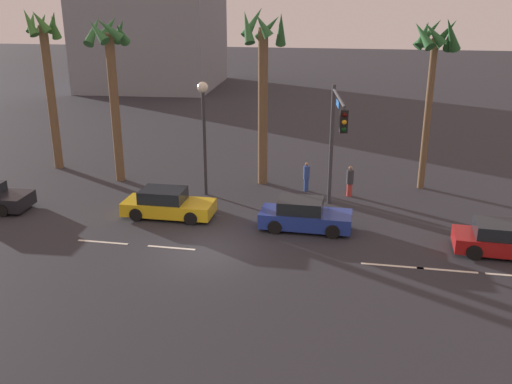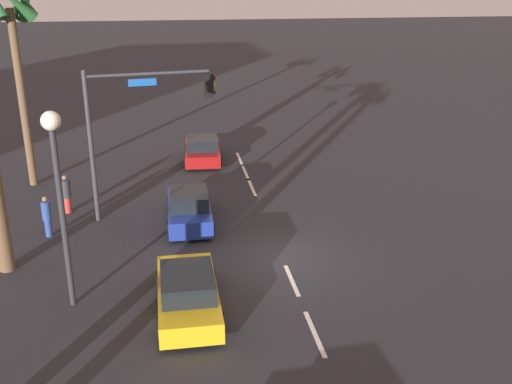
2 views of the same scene
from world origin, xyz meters
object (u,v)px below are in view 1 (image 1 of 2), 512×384
Objects in this scene: traffic_signal at (336,132)px; building_1 at (153,15)px; streetlamp at (204,117)px; palm_tree_2 at (111,66)px; car_0 at (304,216)px; pedestrian_0 at (307,176)px; car_3 at (167,204)px; pedestrian_1 at (350,181)px; car_1 at (502,240)px; palm_tree_3 at (263,67)px; palm_tree_1 at (46,61)px; palm_tree_0 at (434,55)px.

traffic_signal is 0.36× the size of building_1.
traffic_signal is 7.18m from streetlamp.
building_1 is (-11.58, 37.62, 1.91)m from palm_tree_2.
pedestrian_0 is at bearing 94.76° from car_0.
pedestrian_0 reaches higher than car_3.
car_0 is at bearing -25.31° from palm_tree_2.
pedestrian_1 is (0.76, 3.07, -3.33)m from traffic_signal.
pedestrian_1 is (-6.42, 6.18, 0.25)m from car_1.
pedestrian_0 is at bearing -21.33° from palm_tree_3.
pedestrian_1 is 46.05m from building_1.
palm_tree_3 is (13.21, -0.62, -0.02)m from palm_tree_1.
palm_tree_1 is at bearing -179.67° from palm_tree_0.
car_0 is at bearing -85.24° from pedestrian_0.
streetlamp is 3.65× the size of pedestrian_1.
car_1 is 0.43× the size of palm_tree_0.
traffic_signal is 4.59m from pedestrian_1.
palm_tree_0 is at bearing 16.13° from streetlamp.
palm_tree_0 is at bearing 48.03° from traffic_signal.
car_1 is 0.66× the size of streetlamp.
building_1 reaches higher than car_1.
palm_tree_1 is at bearing 173.59° from pedestrian_1.
pedestrian_1 is at bearing -15.87° from palm_tree_3.
palm_tree_3 is (-5.03, 1.43, 5.71)m from pedestrian_1.
palm_tree_1 is (-17.48, 5.12, 2.41)m from traffic_signal.
pedestrian_0 is 0.17× the size of palm_tree_3.
pedestrian_0 is (-0.46, 5.47, 0.21)m from car_0.
traffic_signal is 13.27m from palm_tree_2.
streetlamp is 11.28m from palm_tree_1.
streetlamp is 0.65× the size of palm_tree_2.
palm_tree_3 is at bearing 7.50° from palm_tree_2.
car_3 is 2.63× the size of pedestrian_1.
car_1 is 8.61m from traffic_signal.
palm_tree_2 is (-19.78, 6.52, 5.97)m from car_1.
pedestrian_0 reaches higher than car_1.
car_1 is (8.34, -1.11, -0.04)m from car_0.
palm_tree_2 is at bearing -173.92° from palm_tree_0.
palm_tree_3 reaches higher than palm_tree_0.
palm_tree_1 reaches higher than car_3.
palm_tree_2 is at bearing 164.86° from traffic_signal.
pedestrian_1 is at bearing -1.43° from palm_tree_2.
pedestrian_0 is at bearing -5.96° from palm_tree_1.
palm_tree_2 is 0.95× the size of palm_tree_3.
palm_tree_1 is (-18.25, 2.05, 5.74)m from pedestrian_1.
car_1 is at bearing -19.47° from streetlamp.
pedestrian_0 is (6.27, 5.10, 0.23)m from car_3.
streetlamp is (-5.77, 3.88, 3.62)m from car_0.
car_1 is 0.92× the size of car_3.
palm_tree_1 is 0.57× the size of building_1.
traffic_signal is 0.66× the size of palm_tree_2.
streetlamp reaches higher than car_1.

